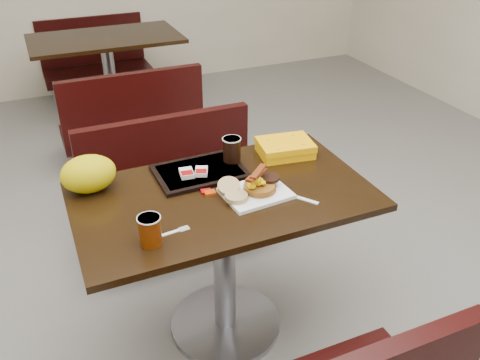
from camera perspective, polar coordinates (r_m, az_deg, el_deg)
name	(u,v)px	position (r m, az deg, el deg)	size (l,w,h in m)	color
floor	(226,325)	(2.55, -1.62, -15.91)	(6.00, 7.00, 0.01)	gray
table_near	(224,265)	(2.29, -1.76, -9.44)	(1.20, 0.70, 0.75)	black
bench_near_n	(178,191)	(2.84, -7.00, -1.24)	(1.00, 0.46, 0.72)	black
table_far	(111,81)	(4.53, -14.27, 10.68)	(1.20, 0.70, 0.75)	black
bench_far_s	(129,113)	(3.89, -12.29, 7.38)	(1.00, 0.46, 0.72)	black
bench_far_n	(97,60)	(5.20, -15.75, 12.84)	(1.00, 0.46, 0.72)	black
platter	(256,193)	(2.05, 1.80, -1.48)	(0.26, 0.20, 0.02)	white
pancake_stack	(260,187)	(2.05, 2.25, -0.78)	(0.13, 0.13, 0.03)	brown
sausage_patty	(270,178)	(2.08, 3.36, 0.25)	(0.08, 0.08, 0.01)	black
scrambled_eggs	(256,181)	(2.03, 1.76, -0.08)	(0.08, 0.07, 0.04)	#FFEB05
bacon_strips	(257,174)	(2.01, 1.86, 0.63)	(0.15, 0.07, 0.01)	#4F1205
muffin_bottom	(236,197)	(2.00, -0.42, -1.89)	(0.09, 0.09, 0.02)	tan
muffin_top	(229,186)	(2.04, -1.26, -0.73)	(0.09, 0.09, 0.02)	tan
coffee_cup_near	(150,231)	(1.79, -10.04, -5.59)	(0.08, 0.08, 0.11)	#883404
fork	(167,234)	(1.85, -8.19, -6.00)	(0.14, 0.02, 0.00)	white
knife	(296,197)	(2.05, 6.30, -1.89)	(0.19, 0.02, 0.00)	white
condiment_syrup	(210,193)	(2.06, -3.38, -1.43)	(0.04, 0.03, 0.01)	#A93007
condiment_ketchup	(206,191)	(2.07, -3.82, -1.28)	(0.04, 0.03, 0.01)	#8C0504
tray	(200,172)	(2.21, -4.54, 0.93)	(0.38, 0.27, 0.02)	black
hashbrown_sleeve_left	(187,173)	(2.16, -6.00, 0.77)	(0.06, 0.08, 0.02)	silver
hashbrown_sleeve_right	(201,171)	(2.17, -4.34, 0.97)	(0.05, 0.07, 0.02)	silver
coffee_cup_far	(232,149)	(2.25, -0.93, 3.44)	(0.08, 0.08, 0.11)	black
clamshell	(285,148)	(2.36, 5.08, 3.60)	(0.24, 0.18, 0.07)	#F8A804
paper_bag	(88,174)	(2.14, -16.61, 0.67)	(0.22, 0.16, 0.15)	#D0BF06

